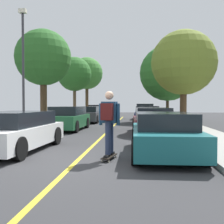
% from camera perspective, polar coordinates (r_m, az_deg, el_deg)
% --- Properties ---
extents(ground, '(80.00, 80.00, 0.00)m').
position_cam_1_polar(ground, '(7.09, -7.56, -10.44)').
color(ground, '#353538').
extents(center_line, '(0.12, 39.20, 0.01)m').
position_cam_1_polar(center_line, '(10.97, -2.88, -6.06)').
color(center_line, gold).
rests_on(center_line, ground).
extents(parked_car_left_nearest, '(2.12, 4.31, 1.24)m').
position_cam_1_polar(parked_car_left_nearest, '(9.04, -20.29, -3.83)').
color(parked_car_left_nearest, white).
rests_on(parked_car_left_nearest, ground).
extents(parked_car_left_near, '(1.88, 4.20, 1.35)m').
position_cam_1_polar(parked_car_left_near, '(15.31, -9.46, -1.36)').
color(parked_car_left_near, '#1E5B33').
rests_on(parked_car_left_near, ground).
extents(parked_car_left_far, '(2.00, 4.43, 1.29)m').
position_cam_1_polar(parked_car_left_far, '(21.58, -5.12, -0.52)').
color(parked_car_left_far, '#38383D').
rests_on(parked_car_left_far, ground).
extents(parked_car_left_farthest, '(2.00, 4.30, 1.39)m').
position_cam_1_polar(parked_car_left_farthest, '(27.06, -2.99, 0.03)').
color(parked_car_left_farthest, maroon).
rests_on(parked_car_left_farthest, ground).
extents(parked_car_right_nearest, '(1.91, 4.18, 1.24)m').
position_cam_1_polar(parked_car_right_nearest, '(7.89, 11.13, -4.69)').
color(parked_car_right_nearest, '#196066').
rests_on(parked_car_right_nearest, ground).
extents(parked_car_right_near, '(2.05, 4.23, 1.30)m').
position_cam_1_polar(parked_car_right_near, '(13.47, 8.70, -1.88)').
color(parked_car_right_near, maroon).
rests_on(parked_car_right_near, ground).
extents(parked_car_right_far, '(2.00, 4.41, 1.33)m').
position_cam_1_polar(parked_car_right_far, '(20.47, 7.53, -0.57)').
color(parked_car_right_far, navy).
rests_on(parked_car_right_far, ground).
extents(parked_car_right_farthest, '(1.88, 4.22, 1.50)m').
position_cam_1_polar(parked_car_right_farthest, '(26.07, 7.04, 0.08)').
color(parked_car_right_farthest, '#196066').
rests_on(parked_car_right_farthest, ground).
extents(street_tree_left_nearest, '(3.44, 3.44, 5.93)m').
position_cam_1_polar(street_tree_left_nearest, '(17.15, -14.59, 11.18)').
color(street_tree_left_nearest, '#4C3823').
rests_on(street_tree_left_nearest, sidewalk_left).
extents(street_tree_left_near, '(3.15, 3.15, 5.69)m').
position_cam_1_polar(street_tree_left_near, '(24.97, -8.09, 8.04)').
color(street_tree_left_near, brown).
rests_on(street_tree_left_near, sidewalk_left).
extents(street_tree_left_far, '(3.68, 3.68, 6.74)m').
position_cam_1_polar(street_tree_left_far, '(31.04, -5.44, 8.25)').
color(street_tree_left_far, '#4C3823').
rests_on(street_tree_left_far, sidewalk_left).
extents(street_tree_right_nearest, '(3.64, 3.64, 5.50)m').
position_cam_1_polar(street_tree_right_nearest, '(15.63, 15.18, 10.18)').
color(street_tree_right_nearest, '#4C3823').
rests_on(street_tree_right_nearest, sidewalk_right).
extents(street_tree_right_near, '(4.73, 4.73, 6.34)m').
position_cam_1_polar(street_tree_right_near, '(23.15, 11.91, 8.20)').
color(street_tree_right_near, '#3D2D1E').
rests_on(street_tree_right_near, sidewalk_right).
extents(fire_hydrant, '(0.20, 0.20, 0.70)m').
position_cam_1_polar(fire_hydrant, '(11.93, -21.65, -3.22)').
color(fire_hydrant, '#B2140F').
rests_on(fire_hydrant, sidewalk_left).
extents(streetlamp, '(0.36, 0.24, 6.07)m').
position_cam_1_polar(streetlamp, '(14.14, -18.61, 10.16)').
color(streetlamp, '#38383D').
rests_on(streetlamp, sidewalk_left).
extents(skateboard, '(0.38, 0.87, 0.10)m').
position_cam_1_polar(skateboard, '(7.18, -0.58, -9.55)').
color(skateboard, black).
rests_on(skateboard, ground).
extents(skateboarder, '(0.59, 0.71, 1.73)m').
position_cam_1_polar(skateboarder, '(7.02, -0.66, -1.52)').
color(skateboarder, black).
rests_on(skateboarder, skateboard).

